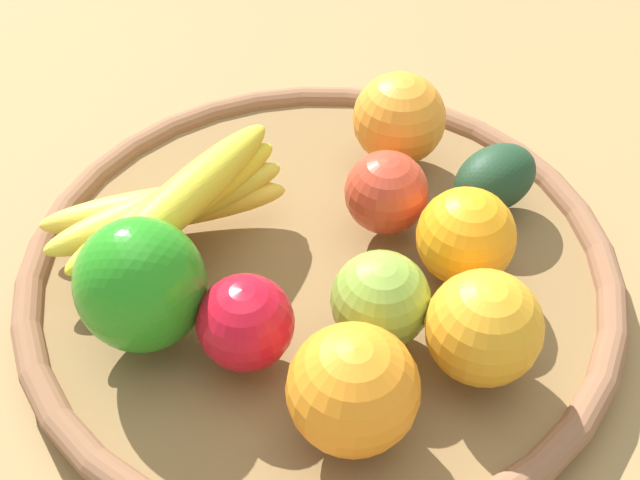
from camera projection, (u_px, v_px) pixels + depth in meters
ground_plane at (320, 289)px, 0.67m from camera, size 2.40×2.40×0.00m
basket at (320, 274)px, 0.66m from camera, size 0.46×0.46×0.03m
avocado at (495, 178)px, 0.67m from camera, size 0.08×0.09×0.05m
banana_bunch at (173, 204)px, 0.63m from camera, size 0.17×0.19×0.08m
apple_2 at (245, 323)px, 0.56m from camera, size 0.09×0.09×0.07m
orange_0 at (353, 389)px, 0.52m from camera, size 0.09×0.09×0.08m
orange_1 at (466, 237)px, 0.61m from camera, size 0.10×0.10×0.07m
bell_pepper at (141, 286)px, 0.56m from camera, size 0.09×0.10×0.10m
orange_2 at (484, 328)px, 0.55m from camera, size 0.09×0.09×0.08m
orange_3 at (399, 119)px, 0.71m from camera, size 0.09×0.09×0.08m
apple_0 at (386, 192)px, 0.65m from camera, size 0.07×0.07×0.06m
apple_1 at (380, 300)px, 0.57m from camera, size 0.09×0.09×0.07m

